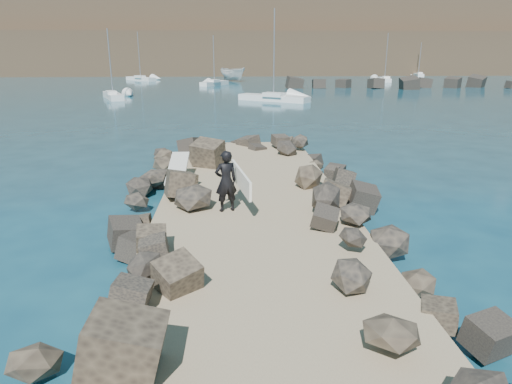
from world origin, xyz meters
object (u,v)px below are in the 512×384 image
surfer_with_board (228,181)px  sailboat_b (214,83)px  boat_imported (233,74)px  surfboard_resting (178,171)px

surfer_with_board → sailboat_b: sailboat_b is taller
boat_imported → surfer_with_board: size_ratio=2.88×
surfboard_resting → sailboat_b: (-0.45, 59.66, -0.70)m
surfboard_resting → surfer_with_board: bearing=-59.9°
surfer_with_board → sailboat_b: bearing=92.1°
boat_imported → sailboat_b: bearing=-141.6°
sailboat_b → boat_imported: bearing=73.6°
surfboard_resting → boat_imported: (2.68, 70.28, 0.23)m
boat_imported → surfer_with_board: (-0.80, -73.56, 0.27)m
surfboard_resting → surfer_with_board: (1.87, -3.28, 0.50)m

